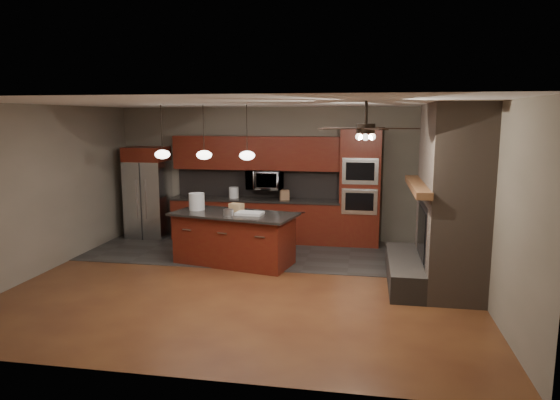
% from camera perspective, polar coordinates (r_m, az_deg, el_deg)
% --- Properties ---
extents(ground, '(7.00, 7.00, 0.00)m').
position_cam_1_polar(ground, '(8.07, -3.76, -9.33)').
color(ground, brown).
rests_on(ground, ground).
extents(ceiling, '(7.00, 6.00, 0.02)m').
position_cam_1_polar(ceiling, '(7.64, -3.99, 10.98)').
color(ceiling, white).
rests_on(ceiling, back_wall).
extents(back_wall, '(7.00, 0.02, 2.80)m').
position_cam_1_polar(back_wall, '(10.64, -0.02, 3.01)').
color(back_wall, gray).
rests_on(back_wall, ground).
extents(right_wall, '(0.02, 6.00, 2.80)m').
position_cam_1_polar(right_wall, '(7.69, 22.35, -0.19)').
color(right_wall, gray).
rests_on(right_wall, ground).
extents(left_wall, '(0.02, 6.00, 2.80)m').
position_cam_1_polar(left_wall, '(9.21, -25.54, 1.08)').
color(left_wall, gray).
rests_on(left_wall, ground).
extents(slate_tile_patch, '(7.00, 2.40, 0.01)m').
position_cam_1_polar(slate_tile_patch, '(9.74, -1.25, -5.96)').
color(slate_tile_patch, '#312F2C').
rests_on(slate_tile_patch, ground).
extents(fireplace_column, '(1.30, 2.10, 2.80)m').
position_cam_1_polar(fireplace_column, '(8.01, 18.47, -0.35)').
color(fireplace_column, '#6F5D4F').
rests_on(fireplace_column, ground).
extents(back_cabinetry, '(3.59, 0.64, 2.20)m').
position_cam_1_polar(back_cabinetry, '(10.56, -2.80, 0.17)').
color(back_cabinetry, '#5C2011').
rests_on(back_cabinetry, ground).
extents(oven_tower, '(0.80, 0.63, 2.38)m').
position_cam_1_polar(oven_tower, '(10.20, 9.12, 1.43)').
color(oven_tower, '#5C2011').
rests_on(oven_tower, ground).
extents(microwave, '(0.73, 0.41, 0.50)m').
position_cam_1_polar(microwave, '(10.46, -1.74, 2.34)').
color(microwave, silver).
rests_on(microwave, back_cabinetry).
extents(refrigerator, '(0.83, 0.75, 1.96)m').
position_cam_1_polar(refrigerator, '(11.18, -14.86, 0.85)').
color(refrigerator, silver).
rests_on(refrigerator, ground).
extents(kitchen_island, '(2.34, 1.43, 0.92)m').
position_cam_1_polar(kitchen_island, '(8.94, -5.26, -4.36)').
color(kitchen_island, '#5C2011').
rests_on(kitchen_island, ground).
extents(white_bucket, '(0.33, 0.33, 0.31)m').
position_cam_1_polar(white_bucket, '(9.22, -9.49, -0.17)').
color(white_bucket, silver).
rests_on(white_bucket, kitchen_island).
extents(paint_can, '(0.19, 0.19, 0.11)m').
position_cam_1_polar(paint_can, '(8.61, -5.91, -1.42)').
color(paint_can, silver).
rests_on(paint_can, kitchen_island).
extents(paint_tray, '(0.48, 0.36, 0.05)m').
position_cam_1_polar(paint_tray, '(8.68, -3.49, -1.53)').
color(paint_tray, silver).
rests_on(paint_tray, kitchen_island).
extents(cardboard_box, '(0.27, 0.23, 0.15)m').
position_cam_1_polar(cardboard_box, '(8.96, -5.00, -0.86)').
color(cardboard_box, tan).
rests_on(cardboard_box, kitchen_island).
extents(counter_bucket, '(0.25, 0.25, 0.23)m').
position_cam_1_polar(counter_bucket, '(10.60, -5.30, 0.86)').
color(counter_bucket, white).
rests_on(counter_bucket, back_cabinetry).
extents(counter_box, '(0.22, 0.20, 0.20)m').
position_cam_1_polar(counter_box, '(10.33, 0.50, 0.59)').
color(counter_box, '#8F684A').
rests_on(counter_box, back_cabinetry).
extents(pendant_left, '(0.26, 0.26, 0.92)m').
position_cam_1_polar(pendant_left, '(8.85, -13.29, 5.13)').
color(pendant_left, black).
rests_on(pendant_left, ceiling).
extents(pendant_center, '(0.26, 0.26, 0.92)m').
position_cam_1_polar(pendant_center, '(8.58, -8.66, 5.14)').
color(pendant_center, black).
rests_on(pendant_center, ceiling).
extents(pendant_right, '(0.26, 0.26, 0.92)m').
position_cam_1_polar(pendant_right, '(8.38, -3.78, 5.13)').
color(pendant_right, black).
rests_on(pendant_right, ceiling).
extents(ceiling_fan, '(1.27, 1.33, 0.41)m').
position_cam_1_polar(ceiling_fan, '(6.62, 9.78, 8.14)').
color(ceiling_fan, black).
rests_on(ceiling_fan, ceiling).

